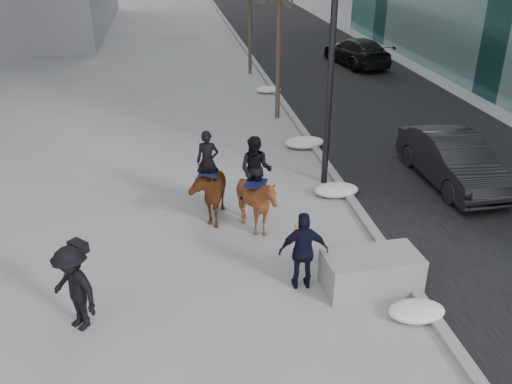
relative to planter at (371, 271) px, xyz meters
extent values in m
plane|color=gray|center=(-2.14, 0.69, -0.40)|extent=(120.00, 120.00, 0.00)
cube|color=black|center=(4.86, 10.69, -0.39)|extent=(8.00, 90.00, 0.01)
cube|color=gray|center=(0.86, 10.69, -0.34)|extent=(0.25, 90.00, 0.12)
cube|color=gray|center=(0.00, 0.00, 0.00)|extent=(2.05, 1.11, 0.80)
imported|color=black|center=(4.15, 4.64, 0.34)|extent=(1.67, 4.50, 1.47)
imported|color=black|center=(6.31, 19.84, 0.33)|extent=(2.82, 5.30, 1.46)
imported|color=#532210|center=(-3.08, 3.65, 0.36)|extent=(1.14, 1.91, 1.51)
imported|color=black|center=(-3.08, 3.80, 1.13)|extent=(0.64, 0.48, 1.58)
cube|color=#0F1538|center=(-3.08, 3.80, 0.79)|extent=(0.58, 0.64, 0.06)
imported|color=#4E220F|center=(-1.99, 2.70, 0.40)|extent=(1.76, 1.84, 1.61)
imported|color=black|center=(-1.99, 2.85, 1.22)|extent=(1.00, 0.90, 1.68)
cube|color=#0F1237|center=(-1.99, 2.85, 0.86)|extent=(0.66, 0.70, 0.06)
imported|color=black|center=(-1.41, 0.26, 0.48)|extent=(1.06, 0.52, 1.75)
cylinder|color=#C95C0B|center=(-1.46, 0.81, 0.75)|extent=(0.04, 0.18, 0.07)
imported|color=black|center=(-5.90, -0.33, 0.48)|extent=(1.26, 1.26, 1.75)
cube|color=black|center=(-5.75, -0.08, 1.22)|extent=(0.41, 0.41, 0.20)
cylinder|color=black|center=(0.46, 5.27, 4.10)|extent=(0.18, 0.18, 9.00)
ellipsoid|color=silver|center=(0.56, 4.36, -0.24)|extent=(1.28, 0.81, 0.32)
ellipsoid|color=silver|center=(0.56, 15.12, -0.25)|extent=(1.14, 0.72, 0.29)
ellipsoid|color=silver|center=(0.56, 8.15, -0.22)|extent=(1.38, 0.88, 0.35)
ellipsoid|color=silver|center=(0.56, -1.08, -0.26)|extent=(1.13, 0.72, 0.29)
camera|label=1|loc=(-3.87, -8.93, 6.48)|focal=38.00mm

